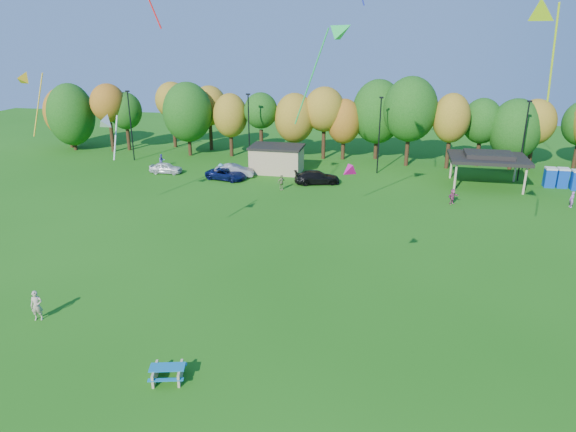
% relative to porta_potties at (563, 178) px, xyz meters
% --- Properties ---
extents(ground, '(160.00, 160.00, 0.00)m').
position_rel_porta_potties_xyz_m(ground, '(-22.11, -37.84, -1.10)').
color(ground, '#19600F').
rests_on(ground, ground).
extents(tree_line, '(93.57, 10.55, 11.15)m').
position_rel_porta_potties_xyz_m(tree_line, '(-23.14, 7.68, 4.82)').
color(tree_line, black).
rests_on(tree_line, ground).
extents(lamp_posts, '(64.50, 0.25, 9.09)m').
position_rel_porta_potties_xyz_m(lamp_posts, '(-20.11, 2.16, 3.80)').
color(lamp_posts, black).
rests_on(lamp_posts, ground).
extents(utility_building, '(6.30, 4.30, 3.25)m').
position_rel_porta_potties_xyz_m(utility_building, '(-32.11, 0.16, 0.54)').
color(utility_building, tan).
rests_on(utility_building, ground).
extents(pavilion, '(8.20, 6.20, 3.77)m').
position_rel_porta_potties_xyz_m(pavilion, '(-8.11, -0.84, 2.13)').
color(pavilion, tan).
rests_on(pavilion, ground).
extents(porta_potties, '(3.75, 1.79, 2.18)m').
position_rel_porta_potties_xyz_m(porta_potties, '(0.00, 0.00, 0.00)').
color(porta_potties, '#0D3BA9').
rests_on(porta_potties, ground).
extents(picnic_table, '(2.02, 1.81, 0.74)m').
position_rel_porta_potties_xyz_m(picnic_table, '(-28.38, -39.60, -0.67)').
color(picnic_table, tan).
rests_on(picnic_table, ground).
extents(kite_flyer, '(0.79, 0.65, 1.88)m').
position_rel_porta_potties_xyz_m(kite_flyer, '(-38.30, -35.98, -0.16)').
color(kite_flyer, '#BEA38E').
rests_on(kite_flyer, ground).
extents(car_a, '(3.97, 1.79, 1.32)m').
position_rel_porta_potties_xyz_m(car_a, '(-45.11, -3.20, -0.44)').
color(car_a, silver).
rests_on(car_a, ground).
extents(car_b, '(4.76, 2.37, 1.50)m').
position_rel_porta_potties_xyz_m(car_b, '(-36.50, -3.13, -0.35)').
color(car_b, '#99999E').
rests_on(car_b, ground).
extents(car_c, '(5.07, 3.11, 1.31)m').
position_rel_porta_potties_xyz_m(car_c, '(-37.11, -4.41, -0.44)').
color(car_c, '#0B1343').
rests_on(car_c, ground).
extents(car_d, '(5.48, 3.51, 1.48)m').
position_rel_porta_potties_xyz_m(car_d, '(-26.53, -3.88, -0.36)').
color(car_d, black).
rests_on(car_d, ground).
extents(far_person_0, '(0.99, 0.99, 1.63)m').
position_rel_porta_potties_xyz_m(far_person_0, '(-46.93, -0.39, -0.28)').
color(far_person_0, '#5851B2').
rests_on(far_person_0, ground).
extents(far_person_1, '(1.24, 1.00, 1.68)m').
position_rel_porta_potties_xyz_m(far_person_1, '(-37.96, -3.68, -0.26)').
color(far_person_1, '#5191B3').
rests_on(far_person_1, ground).
extents(far_person_2, '(0.96, 1.01, 1.67)m').
position_rel_porta_potties_xyz_m(far_person_2, '(-29.92, -7.08, -0.26)').
color(far_person_2, '#7F8C56').
rests_on(far_person_2, ground).
extents(far_person_3, '(0.50, 0.65, 1.59)m').
position_rel_porta_potties_xyz_m(far_person_3, '(-0.97, -6.90, -0.30)').
color(far_person_3, '#BE5FCB').
rests_on(far_person_3, ground).
extents(far_person_4, '(1.33, 1.34, 1.55)m').
position_rel_porta_potties_xyz_m(far_person_4, '(-12.25, -8.23, -0.32)').
color(far_person_4, '#A3446C').
rests_on(far_person_4, ground).
extents(kite_0, '(1.23, 3.08, 5.25)m').
position_rel_porta_potties_xyz_m(kite_0, '(-45.39, -24.73, 11.83)').
color(kite_0, gold).
extents(kite_2, '(2.02, 3.39, 5.58)m').
position_rel_porta_potties_xyz_m(kite_2, '(-11.45, -29.17, 16.25)').
color(kite_2, '#E7FF1A').
extents(kite_5, '(1.17, 1.31, 1.10)m').
position_rel_porta_potties_xyz_m(kite_5, '(-20.32, -33.52, 8.56)').
color(kite_5, '#E80C88').
extents(kite_12, '(4.31, 1.73, 7.38)m').
position_rel_porta_potties_xyz_m(kite_12, '(-22.25, -22.23, 15.12)').
color(kite_12, green).
extents(kite_13, '(0.95, 2.10, 3.40)m').
position_rel_porta_potties_xyz_m(kite_13, '(-36.51, -29.10, 9.73)').
color(kite_13, silver).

